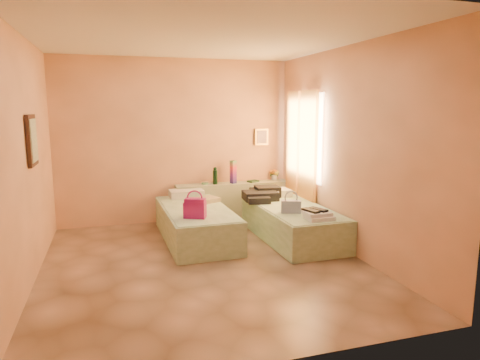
# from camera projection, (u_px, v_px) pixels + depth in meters

# --- Properties ---
(ground) EXTENTS (4.50, 4.50, 0.00)m
(ground) POSITION_uv_depth(u_px,v_px,m) (205.00, 264.00, 5.47)
(ground) COLOR tan
(ground) RESTS_ON ground
(room_walls) EXTENTS (4.02, 4.51, 2.81)m
(room_walls) POSITION_uv_depth(u_px,v_px,m) (209.00, 122.00, 5.76)
(room_walls) COLOR #F1B080
(room_walls) RESTS_ON ground
(headboard_ledge) EXTENTS (2.05, 0.30, 0.65)m
(headboard_ledge) POSITION_uv_depth(u_px,v_px,m) (233.00, 201.00, 7.67)
(headboard_ledge) COLOR #959D80
(headboard_ledge) RESTS_ON ground
(bed_left) EXTENTS (0.94, 2.02, 0.50)m
(bed_left) POSITION_uv_depth(u_px,v_px,m) (196.00, 224.00, 6.44)
(bed_left) COLOR beige
(bed_left) RESTS_ON ground
(bed_right) EXTENTS (0.94, 2.02, 0.50)m
(bed_right) POSITION_uv_depth(u_px,v_px,m) (292.00, 223.00, 6.49)
(bed_right) COLOR beige
(bed_right) RESTS_ON ground
(water_bottle) EXTENTS (0.10, 0.10, 0.28)m
(water_bottle) POSITION_uv_depth(u_px,v_px,m) (215.00, 176.00, 7.47)
(water_bottle) COLOR #11311D
(water_bottle) RESTS_ON headboard_ledge
(rainbow_box) EXTENTS (0.12, 0.12, 0.40)m
(rainbow_box) POSITION_uv_depth(u_px,v_px,m) (233.00, 172.00, 7.55)
(rainbow_box) COLOR #A81466
(rainbow_box) RESTS_ON headboard_ledge
(small_dish) EXTENTS (0.15, 0.15, 0.03)m
(small_dish) POSITION_uv_depth(u_px,v_px,m) (205.00, 183.00, 7.49)
(small_dish) COLOR #559C76
(small_dish) RESTS_ON headboard_ledge
(green_book) EXTENTS (0.23, 0.20, 0.03)m
(green_book) POSITION_uv_depth(u_px,v_px,m) (253.00, 181.00, 7.70)
(green_book) COLOR #244429
(green_book) RESTS_ON headboard_ledge
(flower_vase) EXTENTS (0.20, 0.20, 0.24)m
(flower_vase) POSITION_uv_depth(u_px,v_px,m) (274.00, 174.00, 7.89)
(flower_vase) COLOR silver
(flower_vase) RESTS_ON headboard_ledge
(magenta_handbag) EXTENTS (0.33, 0.27, 0.27)m
(magenta_handbag) POSITION_uv_depth(u_px,v_px,m) (195.00, 208.00, 5.79)
(magenta_handbag) COLOR #A81466
(magenta_handbag) RESTS_ON bed_left
(khaki_garment) EXTENTS (0.48, 0.44, 0.07)m
(khaki_garment) POSITION_uv_depth(u_px,v_px,m) (206.00, 200.00, 6.78)
(khaki_garment) COLOR tan
(khaki_garment) RESTS_ON bed_left
(clothes_pile) EXTENTS (0.65, 0.65, 0.18)m
(clothes_pile) POSITION_uv_depth(u_px,v_px,m) (263.00, 194.00, 6.94)
(clothes_pile) COLOR black
(clothes_pile) RESTS_ON bed_right
(blue_handbag) EXTENTS (0.30, 0.21, 0.18)m
(blue_handbag) POSITION_uv_depth(u_px,v_px,m) (291.00, 207.00, 6.07)
(blue_handbag) COLOR #394D8B
(blue_handbag) RESTS_ON bed_right
(towel_stack) EXTENTS (0.36, 0.31, 0.10)m
(towel_stack) POSITION_uv_depth(u_px,v_px,m) (319.00, 215.00, 5.73)
(towel_stack) COLOR white
(towel_stack) RESTS_ON bed_right
(sandal_pair) EXTENTS (0.27, 0.32, 0.03)m
(sandal_pair) POSITION_uv_depth(u_px,v_px,m) (315.00, 210.00, 5.76)
(sandal_pair) COLOR black
(sandal_pair) RESTS_ON towel_stack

